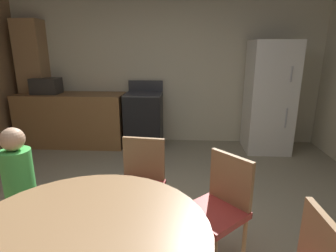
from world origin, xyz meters
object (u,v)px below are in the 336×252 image
oven_range (144,120)px  chair_north (141,181)px  person_child (21,192)px  refrigerator (269,97)px  microwave (46,86)px  chair_northeast (220,204)px

oven_range → chair_north: size_ratio=1.26×
oven_range → person_child: size_ratio=1.01×
refrigerator → microwave: bearing=179.2°
oven_range → microwave: (-1.64, -0.00, 0.56)m
refrigerator → chair_north: 2.85m
refrigerator → chair_northeast: refrigerator is taller
refrigerator → microwave: (-3.67, 0.05, 0.15)m
oven_range → chair_northeast: oven_range is taller
refrigerator → microwave: size_ratio=4.00×
chair_north → person_child: 0.94m
microwave → person_child: bearing=-67.7°
chair_northeast → chair_north: 0.73m
oven_range → refrigerator: size_ratio=0.62×
chair_northeast → chair_north: (-0.65, 0.33, 0.00)m
chair_north → person_child: bearing=-59.6°
oven_range → refrigerator: 2.07m
refrigerator → person_child: (-2.58, -2.62, -0.30)m
microwave → chair_north: 3.06m
microwave → chair_northeast: size_ratio=0.51×
chair_north → microwave: bearing=-133.1°
chair_north → refrigerator: bearing=148.9°
chair_north → chair_northeast: bearing=69.7°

